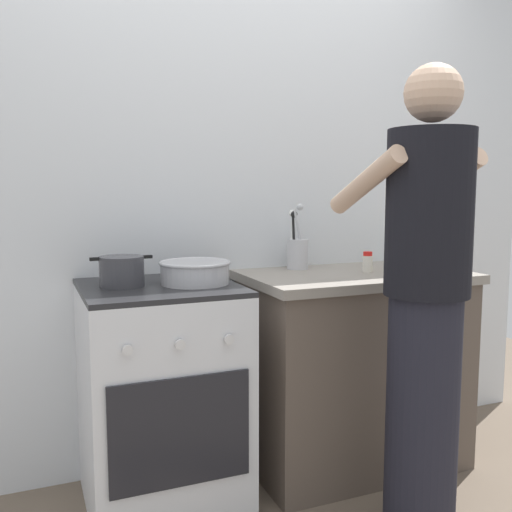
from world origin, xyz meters
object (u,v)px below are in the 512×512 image
(stove_range, at_px, (161,396))
(oil_bottle, at_px, (405,249))
(person, at_px, (425,306))
(utensil_crock, at_px, (297,251))
(mixing_bowl, at_px, (195,271))
(pot, at_px, (122,271))
(spice_bottle, at_px, (368,262))

(stove_range, distance_m, oil_bottle, 1.26)
(stove_range, bearing_deg, person, -34.43)
(stove_range, relative_size, oil_bottle, 3.72)
(stove_range, relative_size, utensil_crock, 2.92)
(utensil_crock, bearing_deg, stove_range, -164.05)
(mixing_bowl, bearing_deg, stove_range, 171.00)
(mixing_bowl, bearing_deg, pot, 171.49)
(mixing_bowl, distance_m, utensil_crock, 0.61)
(oil_bottle, relative_size, person, 0.14)
(stove_range, bearing_deg, mixing_bowl, -9.00)
(stove_range, bearing_deg, spice_bottle, -1.39)
(pot, height_order, person, person)
(mixing_bowl, height_order, spice_bottle, spice_bottle)
(mixing_bowl, bearing_deg, oil_bottle, -1.42)
(utensil_crock, xyz_separation_m, person, (0.12, -0.77, -0.13))
(pot, bearing_deg, utensil_crock, 12.14)
(mixing_bowl, height_order, person, person)
(utensil_crock, xyz_separation_m, spice_bottle, (0.24, -0.22, -0.04))
(pot, distance_m, oil_bottle, 1.27)
(oil_bottle, bearing_deg, mixing_bowl, 178.58)
(spice_bottle, distance_m, person, 0.56)
(spice_bottle, bearing_deg, pot, 177.75)
(utensil_crock, relative_size, oil_bottle, 1.27)
(pot, distance_m, mixing_bowl, 0.28)
(spice_bottle, bearing_deg, oil_bottle, -7.35)
(pot, height_order, spice_bottle, pot)
(pot, relative_size, utensil_crock, 0.77)
(spice_bottle, xyz_separation_m, person, (-0.12, -0.55, -0.09))
(utensil_crock, height_order, oil_bottle, utensil_crock)
(stove_range, bearing_deg, pot, 171.97)
(utensil_crock, distance_m, spice_bottle, 0.33)
(utensil_crock, height_order, person, person)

